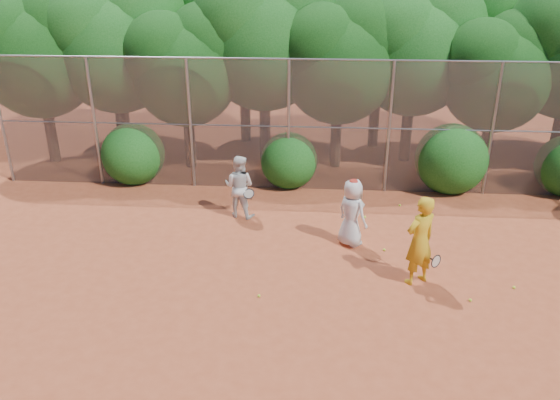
{
  "coord_description": "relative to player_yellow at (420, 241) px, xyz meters",
  "views": [
    {
      "loc": [
        -0.08,
        -9.92,
        6.49
      ],
      "look_at": [
        -1.0,
        2.5,
        1.1
      ],
      "focal_mm": 35.0,
      "sensor_mm": 36.0,
      "label": 1
    }
  ],
  "objects": [
    {
      "name": "tree_5",
      "position": [
        0.9,
        8.35,
        3.02
      ],
      "size": [
        4.51,
        3.92,
        6.17
      ],
      "color": "black",
      "rests_on": "ground"
    },
    {
      "name": "tree_4",
      "position": [
        -1.6,
        7.55,
        2.73
      ],
      "size": [
        4.19,
        3.64,
        5.73
      ],
      "color": "black",
      "rests_on": "ground"
    },
    {
      "name": "tree_3",
      "position": [
        -4.09,
        8.16,
        3.37
      ],
      "size": [
        4.89,
        4.26,
        6.7
      ],
      "color": "black",
      "rests_on": "ground"
    },
    {
      "name": "tree_9",
      "position": [
        -10.09,
        10.16,
        3.31
      ],
      "size": [
        4.83,
        4.2,
        6.62
      ],
      "color": "black",
      "rests_on": "ground"
    },
    {
      "name": "player_white",
      "position": [
        -4.38,
        3.17,
        -0.14
      ],
      "size": [
        1.01,
        0.87,
        1.77
      ],
      "rotation": [
        0.0,
        0.0,
        2.87
      ],
      "color": "silver",
      "rests_on": "ground"
    },
    {
      "name": "bush_0",
      "position": [
        -8.15,
        5.61,
        -0.03
      ],
      "size": [
        2.0,
        2.0,
        2.0
      ],
      "primitive_type": "sphere",
      "color": "#124A14",
      "rests_on": "ground"
    },
    {
      "name": "tree_0",
      "position": [
        -11.6,
        7.35,
        2.91
      ],
      "size": [
        4.38,
        3.81,
        6.0
      ],
      "color": "black",
      "rests_on": "ground"
    },
    {
      "name": "player_teen",
      "position": [
        -1.37,
        1.7,
        -0.16
      ],
      "size": [
        0.99,
        0.98,
        1.75
      ],
      "rotation": [
        0.0,
        0.0,
        2.36
      ],
      "color": "silver",
      "rests_on": "ground"
    },
    {
      "name": "tree_2",
      "position": [
        -6.6,
        7.15,
        2.56
      ],
      "size": [
        3.99,
        3.47,
        5.47
      ],
      "color": "black",
      "rests_on": "ground"
    },
    {
      "name": "tree_11",
      "position": [
        -0.09,
        9.95,
        3.14
      ],
      "size": [
        4.64,
        4.03,
        6.35
      ],
      "color": "black",
      "rests_on": "ground"
    },
    {
      "name": "ball_1",
      "position": [
        1.03,
        -0.71,
        -0.99
      ],
      "size": [
        0.07,
        0.07,
        0.07
      ],
      "primitive_type": "sphere",
      "color": "#AED126",
      "rests_on": "ground"
    },
    {
      "name": "tree_12",
      "position": [
        4.41,
        10.56,
        3.49
      ],
      "size": [
        5.02,
        4.37,
        6.88
      ],
      "color": "black",
      "rests_on": "ground"
    },
    {
      "name": "bush_2",
      "position": [
        1.85,
        5.61,
        0.07
      ],
      "size": [
        2.2,
        2.2,
        2.2
      ],
      "primitive_type": "sphere",
      "color": "#124A14",
      "rests_on": "ground"
    },
    {
      "name": "ball_2",
      "position": [
        2.1,
        -0.13,
        -0.99
      ],
      "size": [
        0.07,
        0.07,
        0.07
      ],
      "primitive_type": "sphere",
      "color": "#AED126",
      "rests_on": "ground"
    },
    {
      "name": "tree_6",
      "position": [
        3.4,
        7.35,
        2.44
      ],
      "size": [
        3.86,
        3.36,
        5.29
      ],
      "color": "black",
      "rests_on": "ground"
    },
    {
      "name": "ground",
      "position": [
        -2.15,
        -0.69,
        -1.03
      ],
      "size": [
        80.0,
        80.0,
        0.0
      ],
      "primitive_type": "plane",
      "color": "#933C21",
      "rests_on": "ground"
    },
    {
      "name": "bush_1",
      "position": [
        -3.15,
        5.61,
        -0.13
      ],
      "size": [
        1.8,
        1.8,
        1.8
      ],
      "primitive_type": "sphere",
      "color": "#124A14",
      "rests_on": "ground"
    },
    {
      "name": "tree_10",
      "position": [
        -5.09,
        10.36,
        3.6
      ],
      "size": [
        5.15,
        4.48,
        7.06
      ],
      "color": "black",
      "rests_on": "ground"
    },
    {
      "name": "tree_1",
      "position": [
        -9.09,
        7.85,
        3.14
      ],
      "size": [
        4.64,
        4.03,
        6.35
      ],
      "color": "black",
      "rests_on": "ground"
    },
    {
      "name": "fence_back",
      "position": [
        -2.27,
        5.31,
        1.03
      ],
      "size": [
        20.05,
        0.09,
        4.03
      ],
      "color": "gray",
      "rests_on": "ground"
    },
    {
      "name": "player_yellow",
      "position": [
        0.0,
        0.0,
        0.0
      ],
      "size": [
        0.92,
        0.82,
        2.06
      ],
      "rotation": [
        0.0,
        0.0,
        3.72
      ],
      "color": "gold",
      "rests_on": "ground"
    },
    {
      "name": "ball_3",
      "position": [
        -3.4,
        -0.87,
        -0.99
      ],
      "size": [
        0.07,
        0.07,
        0.07
      ],
      "primitive_type": "sphere",
      "color": "#AED126",
      "rests_on": "ground"
    },
    {
      "name": "ball_0",
      "position": [
        -0.55,
        1.38,
        -0.99
      ],
      "size": [
        0.07,
        0.07,
        0.07
      ],
      "primitive_type": "sphere",
      "color": "#AED126",
      "rests_on": "ground"
    },
    {
      "name": "ball_4",
      "position": [
        0.18,
        4.14,
        -0.99
      ],
      "size": [
        0.07,
        0.07,
        0.07
      ],
      "primitive_type": "sphere",
      "color": "#AED126",
      "rests_on": "ground"
    }
  ]
}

